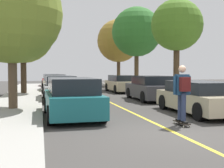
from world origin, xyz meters
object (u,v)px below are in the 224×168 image
parked_car_left_nearest (72,98)px  street_tree_right_near (137,32)px  parked_car_right_near (151,88)px  parked_car_right_far (122,84)px  street_tree_left_nearest (12,13)px  parked_car_left_far (55,83)px  street_tree_left_near (23,32)px  parked_car_left_near (60,88)px  skateboarder (182,90)px  street_tree_right_far (119,41)px  street_tree_right_nearest (177,26)px  parked_car_left_farthest (52,81)px  skateboard (182,123)px  parked_car_right_nearest (199,97)px

parked_car_left_nearest → street_tree_right_near: 16.90m
parked_car_left_nearest → parked_car_right_near: 7.22m
parked_car_right_far → street_tree_left_nearest: size_ratio=0.69×
parked_car_left_far → street_tree_left_near: 5.25m
parked_car_left_near → parked_car_right_near: size_ratio=1.09×
parked_car_left_far → skateboarder: skateboarder is taller
parked_car_left_far → street_tree_right_far: 11.09m
street_tree_right_nearest → parked_car_left_far: bearing=135.6°
street_tree_right_nearest → parked_car_left_near: bearing=178.9°
parked_car_left_farthest → parked_car_right_far: (5.03, -8.30, 0.02)m
street_tree_right_far → street_tree_left_nearest: bearing=-116.9°
parked_car_left_far → skateboarder: 16.35m
street_tree_right_near → skateboard: bearing=-103.5°
street_tree_right_far → street_tree_left_near: bearing=-132.7°
parked_car_left_nearest → street_tree_left_nearest: size_ratio=0.69×
parked_car_right_far → skateboard: parked_car_right_far is taller
parked_car_left_near → parked_car_left_farthest: 13.12m
parked_car_right_nearest → street_tree_left_nearest: 8.39m
parked_car_left_far → street_tree_left_near: size_ratio=0.64×
street_tree_left_near → skateboarder: size_ratio=3.53×
parked_car_right_near → parked_car_right_far: size_ratio=1.02×
street_tree_right_nearest → street_tree_right_far: size_ratio=0.85×
parked_car_right_far → street_tree_left_near: 8.17m
street_tree_left_near → street_tree_right_nearest: street_tree_left_near is taller
parked_car_left_near → skateboard: size_ratio=5.53×
parked_car_left_far → street_tree_right_nearest: (7.26, -7.12, 3.84)m
street_tree_left_near → street_tree_right_far: (9.50, 10.30, 0.59)m
parked_car_right_near → parked_car_right_far: parked_car_right_near is taller
street_tree_right_nearest → street_tree_right_near: 8.09m
skateboard → parked_car_left_near: bearing=109.5°
parked_car_right_nearest → parked_car_right_near: bearing=90.0°
parked_car_left_far → skateboard: bearing=-78.7°
street_tree_right_near → street_tree_right_far: bearing=90.0°
street_tree_right_nearest → skateboarder: bearing=-114.5°
parked_car_left_farthest → street_tree_right_far: 8.49m
street_tree_right_far → parked_car_left_nearest: bearing=-109.2°
street_tree_right_nearest → skateboard: street_tree_right_nearest is taller
street_tree_left_near → skateboard: 14.65m
parked_car_right_near → street_tree_right_far: (2.24, 15.73, 4.20)m
parked_car_right_nearest → skateboard: (-1.83, -2.13, -0.56)m
parked_car_right_near → street_tree_left_near: bearing=143.2°
parked_car_left_near → parked_car_right_nearest: (5.03, -6.88, -0.04)m
parked_car_left_near → parked_car_right_far: size_ratio=1.12×
skateboarder → street_tree_right_near: bearing=76.5°
parked_car_left_farthest → parked_car_right_nearest: bearing=-75.9°
parked_car_right_near → street_tree_left_near: (-7.26, 5.42, 3.61)m
parked_car_left_nearest → street_tree_left_near: size_ratio=0.67×
parked_car_right_near → skateboarder: skateboarder is taller
parked_car_right_far → street_tree_left_nearest: bearing=-128.0°
parked_car_left_near → street_tree_left_nearest: (-2.24, -4.48, 3.39)m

